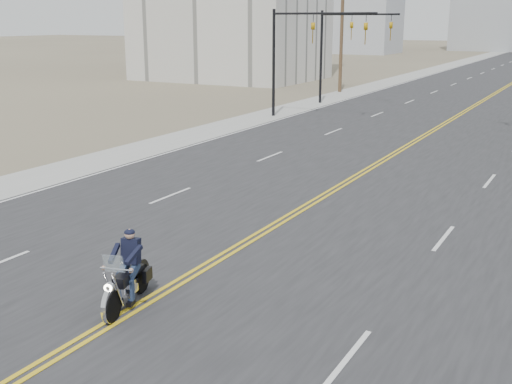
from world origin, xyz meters
The scene contains 6 objects.
sidewalk_left centered at (-11.50, 70.00, 0.01)m, with size 3.00×200.00×0.01m, color #A5A5A0.
traffic_mast_left centered at (-8.98, 32.00, 4.94)m, with size 7.10×0.26×7.00m.
traffic_mast_far centered at (-9.31, 40.00, 4.87)m, with size 6.10×0.26×7.00m.
utility_pole_left centered at (-12.50, 48.00, 5.48)m, with size 2.20×0.30×10.50m.
haze_bldg_f centered at (-50.00, 130.00, 8.00)m, with size 12.00×12.00×16.00m, color #ADB2B7.
motorcyclist centered at (-0.26, 3.84, 0.88)m, with size 0.96×2.25×1.76m, color black, non-canonical shape.
Camera 1 is at (8.78, -6.56, 6.34)m, focal length 45.00 mm.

